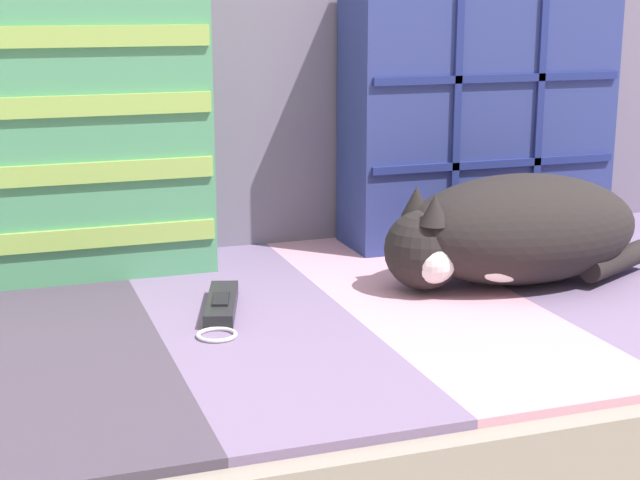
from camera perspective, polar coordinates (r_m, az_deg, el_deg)
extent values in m
cube|color=#3D3838|center=(1.46, 5.21, -13.52)|extent=(1.81, 0.90, 0.15)
cube|color=gray|center=(1.39, 5.36, -7.18)|extent=(1.77, 0.88, 0.20)
cube|color=#423847|center=(1.23, -15.41, -5.32)|extent=(0.24, 0.79, 0.01)
cube|color=slate|center=(1.26, -4.32, -4.30)|extent=(0.24, 0.79, 0.01)
cube|color=#C6899E|center=(1.34, 5.78, -3.23)|extent=(0.24, 0.79, 0.01)
cube|color=slate|center=(1.46, 14.51, -2.22)|extent=(0.24, 0.79, 0.01)
cube|color=slate|center=(1.66, 0.15, 9.14)|extent=(1.77, 0.14, 0.50)
cube|color=navy|center=(1.62, 9.16, 7.10)|extent=(0.44, 0.13, 0.40)
cube|color=navy|center=(1.57, 10.24, 4.38)|extent=(0.42, 0.01, 0.01)
cube|color=navy|center=(1.52, 7.95, 6.73)|extent=(0.01, 0.01, 0.39)
cube|color=navy|center=(1.55, 10.45, 9.24)|extent=(0.42, 0.01, 0.01)
cube|color=navy|center=(1.59, 12.63, 6.85)|extent=(0.01, 0.01, 0.39)
cube|color=#4C9366|center=(1.43, -15.99, 5.89)|extent=(0.47, 0.13, 0.41)
cube|color=#93B751|center=(1.39, -15.44, -0.06)|extent=(0.46, 0.01, 0.03)
cube|color=#93B751|center=(1.37, -15.69, 3.65)|extent=(0.46, 0.01, 0.03)
cube|color=#93B751|center=(1.36, -15.94, 7.44)|extent=(0.46, 0.01, 0.03)
cube|color=#93B751|center=(1.35, -16.20, 11.28)|extent=(0.46, 0.01, 0.03)
ellipsoid|color=black|center=(1.39, 11.62, 0.65)|extent=(0.35, 0.21, 0.15)
sphere|color=black|center=(1.33, 6.08, -0.57)|extent=(0.11, 0.11, 0.11)
sphere|color=white|center=(1.31, 6.62, -1.23)|extent=(0.06, 0.06, 0.06)
ellipsoid|color=white|center=(1.33, 10.83, -0.97)|extent=(0.10, 0.05, 0.07)
cylinder|color=black|center=(1.45, 16.87, -1.15)|extent=(0.15, 0.10, 0.03)
cone|color=black|center=(1.29, 6.68, 1.76)|extent=(0.04, 0.04, 0.04)
cone|color=black|center=(1.34, 5.63, 2.27)|extent=(0.04, 0.04, 0.04)
cube|color=black|center=(1.26, -5.74, -3.74)|extent=(0.08, 0.16, 0.02)
cube|color=black|center=(1.24, -5.79, -3.43)|extent=(0.03, 0.06, 0.00)
cube|color=black|center=(1.33, -5.56, -2.78)|extent=(0.03, 0.02, 0.02)
torus|color=silver|center=(1.17, -6.03, -5.51)|extent=(0.06, 0.06, 0.01)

